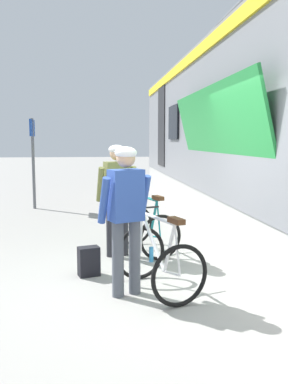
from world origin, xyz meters
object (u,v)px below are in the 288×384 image
platform_sign_post (33,148)px  bicycle_far_teal (146,228)px  water_bottle_near_the_bikes (151,254)px  backpack_on_platform (89,261)px  bicycle_near_white (159,260)px  cyclist_near_in_blue (126,208)px  cyclist_far_in_olive (117,190)px

platform_sign_post → bicycle_far_teal: bearing=-62.3°
water_bottle_near_the_bikes → platform_sign_post: 5.97m
backpack_on_platform → platform_sign_post: (-1.53, 5.77, 1.42)m
bicycle_near_white → backpack_on_platform: bearing=140.2°
backpack_on_platform → bicycle_near_white: bearing=-56.1°
cyclist_near_in_blue → bicycle_far_teal: 2.01m
cyclist_near_in_blue → bicycle_near_white: cyclist_near_in_blue is taller
bicycle_near_white → bicycle_far_teal: 1.80m
cyclist_far_in_olive → platform_sign_post: size_ratio=0.73×
water_bottle_near_the_bikes → platform_sign_post: bearing=115.2°
water_bottle_near_the_bikes → cyclist_near_in_blue: bearing=-110.2°
cyclist_near_in_blue → backpack_on_platform: (-0.45, 0.75, -0.85)m
cyclist_near_in_blue → water_bottle_near_the_bikes: cyclist_near_in_blue is taller
cyclist_far_in_olive → platform_sign_post: platform_sign_post is taller
cyclist_far_in_olive → backpack_on_platform: cyclist_far_in_olive is taller
cyclist_near_in_blue → platform_sign_post: size_ratio=0.73×
bicycle_far_teal → platform_sign_post: platform_sign_post is taller
water_bottle_near_the_bikes → cyclist_far_in_olive: bearing=140.9°
cyclist_near_in_blue → bicycle_far_teal: bearing=75.6°
cyclist_far_in_olive → water_bottle_near_the_bikes: size_ratio=7.72×
cyclist_near_in_blue → bicycle_far_teal: cyclist_near_in_blue is taller
cyclist_far_in_olive → platform_sign_post: bearing=112.2°
cyclist_near_in_blue → water_bottle_near_the_bikes: size_ratio=7.72×
cyclist_near_in_blue → platform_sign_post: platform_sign_post is taller
cyclist_near_in_blue → water_bottle_near_the_bikes: 1.67m
bicycle_near_white → backpack_on_platform: bicycle_near_white is taller
bicycle_far_teal → platform_sign_post: 5.43m
backpack_on_platform → platform_sign_post: size_ratio=0.17×
backpack_on_platform → cyclist_far_in_olive: bearing=48.7°
bicycle_far_teal → backpack_on_platform: bicycle_far_teal is taller
cyclist_near_in_blue → platform_sign_post: 6.84m
cyclist_near_in_blue → cyclist_far_in_olive: bearing=90.5°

